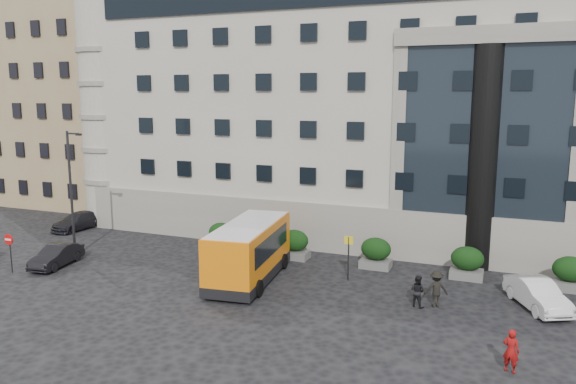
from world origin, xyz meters
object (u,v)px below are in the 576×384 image
object	(u,v)px
hedge_d	(467,262)
parked_car_b	(57,256)
pedestrian_c	(436,289)
parked_car_c	(78,221)
hedge_b	(294,244)
hedge_c	(376,253)
bus_stop_sign	(349,250)
red_truck	(166,198)
parked_car_d	(133,204)
white_taxi	(537,294)
pedestrian_a	(511,351)
minibus	(249,249)
no_entry_sign	(9,245)
street_lamp	(72,189)
pedestrian_b	(417,291)
hedge_a	(222,236)
hedge_e	(570,273)

from	to	relation	value
hedge_d	parked_car_b	bearing A→B (deg)	-163.44
parked_car_b	pedestrian_c	world-z (taller)	pedestrian_c
parked_car_c	parked_car_b	bearing A→B (deg)	-49.84
hedge_b	hedge_c	xyz separation A→B (m)	(5.20, 0.00, 0.00)
bus_stop_sign	pedestrian_c	distance (m)	5.57
red_truck	parked_car_d	distance (m)	3.56
white_taxi	pedestrian_a	bearing A→B (deg)	-125.34
parked_car_d	pedestrian_c	bearing A→B (deg)	-19.62
minibus	parked_car_d	world-z (taller)	minibus
minibus	parked_car_d	bearing A→B (deg)	137.32
minibus	no_entry_sign	bearing A→B (deg)	-170.05
street_lamp	no_entry_sign	bearing A→B (deg)	-104.72
pedestrian_c	no_entry_sign	bearing A→B (deg)	-12.29
hedge_c	minibus	bearing A→B (deg)	-141.69
hedge_c	pedestrian_b	world-z (taller)	hedge_c
street_lamp	hedge_a	bearing A→B (deg)	31.16
parked_car_b	pedestrian_b	world-z (taller)	pedestrian_b
hedge_a	pedestrian_b	size ratio (longest dim) A/B	1.16
hedge_c	minibus	world-z (taller)	minibus
pedestrian_b	pedestrian_a	bearing A→B (deg)	148.80
pedestrian_b	hedge_b	bearing A→B (deg)	-12.45
hedge_d	parked_car_b	world-z (taller)	hedge_d
hedge_c	pedestrian_c	world-z (taller)	hedge_c
parked_car_c	parked_car_d	xyz separation A→B (m)	(0.00, 6.70, 0.09)
hedge_e	pedestrian_c	xyz separation A→B (m)	(-6.25, -5.01, -0.02)
pedestrian_b	pedestrian_c	size ratio (longest dim) A/B	0.88
hedge_c	parked_car_b	xyz separation A→B (m)	(-17.90, -6.87, -0.29)
hedge_b	parked_car_b	world-z (taller)	hedge_b
bus_stop_sign	parked_car_b	size ratio (longest dim) A/B	0.65
hedge_a	hedge_e	xyz separation A→B (m)	(20.80, 0.00, 0.00)
minibus	white_taxi	xyz separation A→B (m)	(14.76, 1.45, -1.06)
red_truck	parked_car_d	world-z (taller)	red_truck
no_entry_sign	parked_car_b	distance (m)	2.67
bus_stop_sign	parked_car_c	size ratio (longest dim) A/B	0.57
hedge_b	parked_car_c	xyz separation A→B (m)	(-18.20, 1.01, -0.29)
street_lamp	white_taxi	distance (m)	27.35
hedge_a	hedge_c	bearing A→B (deg)	0.00
hedge_c	bus_stop_sign	world-z (taller)	bus_stop_sign
parked_car_c	pedestrian_b	distance (m)	27.45
street_lamp	bus_stop_sign	xyz separation A→B (m)	(17.44, 2.00, -2.64)
bus_stop_sign	no_entry_sign	distance (m)	19.46
no_entry_sign	minibus	size ratio (longest dim) A/B	0.29
parked_car_c	hedge_e	bearing A→B (deg)	3.52
minibus	red_truck	world-z (taller)	minibus
hedge_e	white_taxi	distance (m)	3.73
minibus	hedge_e	bearing A→B (deg)	9.21
street_lamp	hedge_b	bearing A→B (deg)	20.07
pedestrian_c	parked_car_b	bearing A→B (deg)	-16.71
hedge_d	parked_car_c	xyz separation A→B (m)	(-28.60, 1.01, -0.29)
white_taxi	parked_car_d	bearing A→B (deg)	134.43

